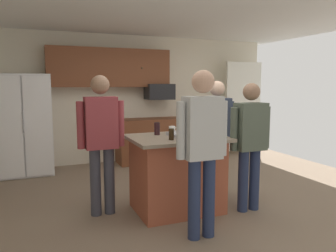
% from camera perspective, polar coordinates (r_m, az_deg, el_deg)
% --- Properties ---
extents(floor, '(7.04, 7.04, 0.00)m').
position_cam_1_polar(floor, '(4.61, 2.50, -13.12)').
color(floor, '#7F6B56').
rests_on(floor, ground).
extents(ceiling, '(7.04, 7.04, 0.00)m').
position_cam_1_polar(ceiling, '(4.44, 2.70, 20.23)').
color(ceiling, white).
extents(back_wall, '(6.40, 0.10, 2.60)m').
position_cam_1_polar(back_wall, '(6.97, -7.00, 4.68)').
color(back_wall, beige).
rests_on(back_wall, ground).
extents(french_door_window_panel, '(0.90, 0.06, 2.00)m').
position_cam_1_polar(french_door_window_panel, '(7.72, 12.85, 3.31)').
color(french_door_window_panel, white).
rests_on(french_door_window_panel, ground).
extents(cabinet_run_upper, '(2.40, 0.38, 0.75)m').
position_cam_1_polar(cabinet_run_upper, '(6.69, -10.00, 9.88)').
color(cabinet_run_upper, brown).
extents(cabinet_run_lower, '(1.80, 0.63, 0.90)m').
position_cam_1_polar(cabinet_run_lower, '(6.94, -1.42, -2.34)').
color(cabinet_run_lower, brown).
rests_on(cabinet_run_lower, ground).
extents(refrigerator, '(0.92, 0.76, 1.78)m').
position_cam_1_polar(refrigerator, '(6.36, -23.62, 0.19)').
color(refrigerator, white).
rests_on(refrigerator, ground).
extents(microwave_over_range, '(0.56, 0.40, 0.32)m').
position_cam_1_polar(microwave_over_range, '(6.86, -1.50, 5.95)').
color(microwave_over_range, black).
extents(kitchen_island, '(1.18, 0.91, 0.95)m').
position_cam_1_polar(kitchen_island, '(4.22, 1.53, -8.13)').
color(kitchen_island, '#9E4C33').
rests_on(kitchen_island, ground).
extents(person_guest_left, '(0.57, 0.23, 1.74)m').
position_cam_1_polar(person_guest_left, '(3.37, 5.95, -2.87)').
color(person_guest_left, '#232D4C').
rests_on(person_guest_left, ground).
extents(person_guest_by_door, '(0.57, 0.23, 1.71)m').
position_cam_1_polar(person_guest_by_door, '(4.06, -11.48, -1.59)').
color(person_guest_by_door, '#383842').
rests_on(person_guest_by_door, ground).
extents(person_guest_right, '(0.57, 0.22, 1.65)m').
position_cam_1_polar(person_guest_right, '(4.85, 8.38, -0.56)').
color(person_guest_right, '#4C5166').
rests_on(person_guest_right, ground).
extents(person_elder_center, '(0.57, 0.22, 1.62)m').
position_cam_1_polar(person_elder_center, '(4.24, 14.01, -2.12)').
color(person_elder_center, '#232D4C').
rests_on(person_elder_center, ground).
extents(glass_dark_ale, '(0.06, 0.06, 0.12)m').
position_cam_1_polar(glass_dark_ale, '(4.46, 3.81, -0.35)').
color(glass_dark_ale, black).
rests_on(glass_dark_ale, kitchen_island).
extents(glass_short_whisky, '(0.06, 0.06, 0.14)m').
position_cam_1_polar(glass_short_whisky, '(4.02, 6.75, -1.08)').
color(glass_short_whisky, black).
rests_on(glass_short_whisky, kitchen_island).
extents(glass_pilsner, '(0.06, 0.06, 0.15)m').
position_cam_1_polar(glass_pilsner, '(3.90, 3.50, -1.27)').
color(glass_pilsner, black).
rests_on(glass_pilsner, kitchen_island).
extents(tumbler_amber, '(0.06, 0.06, 0.13)m').
position_cam_1_polar(tumbler_amber, '(3.86, 0.59, -1.44)').
color(tumbler_amber, black).
rests_on(tumbler_amber, kitchen_island).
extents(glass_stout_tall, '(0.07, 0.07, 0.16)m').
position_cam_1_polar(glass_stout_tall, '(4.24, -1.91, -0.47)').
color(glass_stout_tall, black).
rests_on(glass_stout_tall, kitchen_island).
extents(mug_ceramic_white, '(0.13, 0.09, 0.09)m').
position_cam_1_polar(mug_ceramic_white, '(4.39, 6.32, -0.69)').
color(mug_ceramic_white, '#4C6B99').
rests_on(mug_ceramic_white, kitchen_island).
extents(mug_blue_stoneware, '(0.13, 0.09, 0.10)m').
position_cam_1_polar(mug_blue_stoneware, '(4.35, 0.74, -0.68)').
color(mug_blue_stoneware, white).
rests_on(mug_blue_stoneware, kitchen_island).
extents(serving_tray, '(0.44, 0.30, 0.04)m').
position_cam_1_polar(serving_tray, '(4.19, 3.14, -1.39)').
color(serving_tray, '#B7B7BC').
rests_on(serving_tray, kitchen_island).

